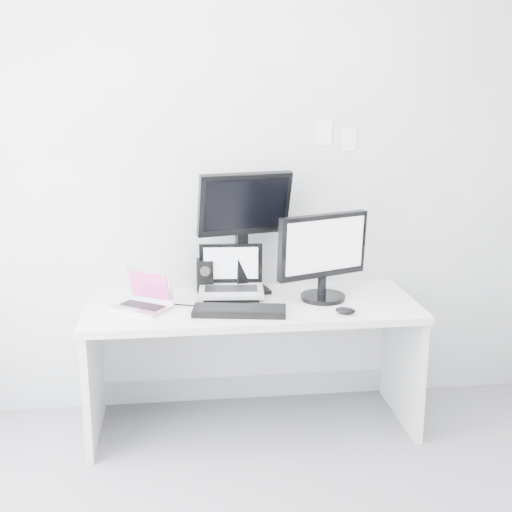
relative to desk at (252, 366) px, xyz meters
name	(u,v)px	position (x,y,z in m)	size (l,w,h in m)	color
back_wall	(245,181)	(0.00, 0.35, 0.99)	(3.60, 3.60, 0.00)	silver
desk	(252,366)	(0.00, 0.00, 0.00)	(1.80, 0.70, 0.73)	white
macbook	(140,290)	(-0.59, -0.03, 0.47)	(0.28, 0.21, 0.21)	#A8A9AC
speaker	(205,275)	(-0.24, 0.26, 0.46)	(0.09, 0.09, 0.19)	black
dell_laptop	(231,272)	(-0.10, 0.11, 0.51)	(0.36, 0.28, 0.30)	#B6B8BE
rear_monitor	(243,231)	(-0.02, 0.21, 0.72)	(0.53, 0.19, 0.71)	black
samsung_monitor	(324,256)	(0.40, 0.03, 0.61)	(0.54, 0.25, 0.50)	black
keyboard	(239,311)	(-0.08, -0.17, 0.38)	(0.48, 0.17, 0.03)	black
mouse	(346,311)	(0.46, -0.23, 0.38)	(0.11, 0.07, 0.03)	black
wall_note_0	(323,133)	(0.45, 0.34, 1.26)	(0.10, 0.00, 0.14)	white
wall_note_1	(349,140)	(0.60, 0.34, 1.22)	(0.09, 0.00, 0.13)	white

